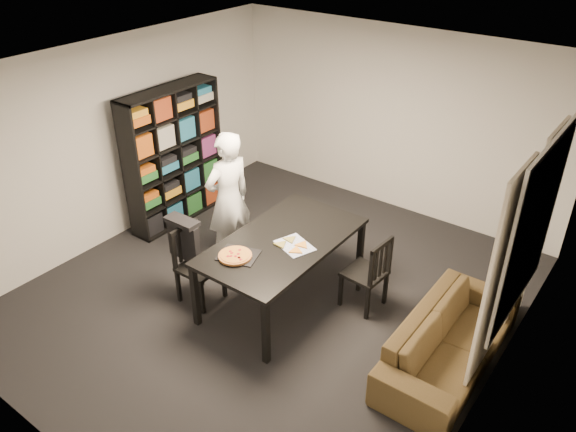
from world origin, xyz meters
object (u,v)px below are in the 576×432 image
Objects in this scene: bookshelf at (174,156)px; chair_right at (372,270)px; chair_left at (193,258)px; sofa at (450,340)px; baking_tray at (239,255)px; pepperoni_pizza at (235,256)px; person at (228,199)px; dining_table at (283,245)px.

chair_right is (3.18, -0.16, -0.44)m from bookshelf.
chair_left reaches higher than sofa.
chair_left is (1.48, -1.17, -0.43)m from bookshelf.
baking_tray is at bearing -27.81° from bookshelf.
pepperoni_pizza is (-0.00, -0.05, 0.02)m from baking_tray.
chair_left is at bearing -175.85° from baking_tray.
chair_right is 2.58× the size of pepperoni_pizza.
chair_right is (1.70, 1.01, -0.01)m from chair_left.
bookshelf is at bearing 151.12° from pepperoni_pizza.
chair_right is 0.52× the size of person.
chair_left is 0.90m from person.
pepperoni_pizza is (-0.19, -0.56, 0.10)m from dining_table.
sofa is at bearing -75.90° from chair_left.
pepperoni_pizza is at bearing -28.88° from bookshelf.
person reaches higher than baking_tray.
chair_left is at bearing -145.80° from dining_table.
pepperoni_pizza is (0.64, -0.00, 0.30)m from chair_left.
chair_left reaches higher than pepperoni_pizza.
bookshelf is 3.22m from chair_right.
baking_tray is at bearing -109.60° from dining_table.
dining_table is 1.11× the size of person.
chair_right is at bearing 108.23° from person.
bookshelf is 2.40m from dining_table.
baking_tray is 2.28m from sofa.
bookshelf is 2.41m from baking_tray.
sofa is (1.05, -0.28, -0.23)m from chair_right.
chair_left is 2.62× the size of pepperoni_pizza.
dining_table is 2.12× the size of chair_right.
bookshelf reaches higher than chair_left.
bookshelf is 4.75× the size of baking_tray.
chair_right is 1.11m from sofa.
person reaches higher than sofa.
bookshelf reaches higher than dining_table.
chair_left is at bearing -38.23° from bookshelf.
pepperoni_pizza is 2.30m from sofa.
chair_left is 2.86m from sofa.
person is (-1.88, -0.20, 0.35)m from chair_right.
person is 2.99m from sofa.
chair_right is at bearing 43.56° from pepperoni_pizza.
bookshelf reaches higher than chair_right.
person is (1.30, -0.36, -0.09)m from bookshelf.
person is 4.93× the size of pepperoni_pizza.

